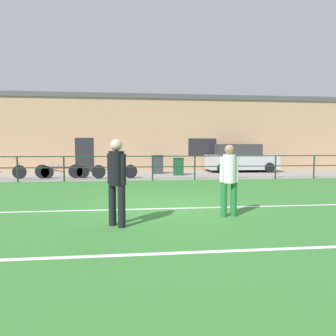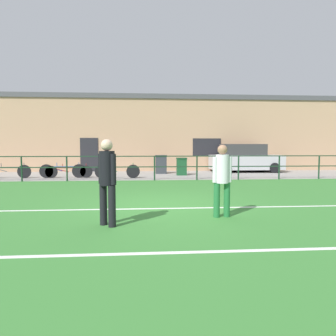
{
  "view_description": "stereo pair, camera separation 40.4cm",
  "coord_description": "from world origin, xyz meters",
  "px_view_note": "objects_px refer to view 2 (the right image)",
  "views": [
    {
      "loc": [
        -0.82,
        -7.93,
        1.6
      ],
      "look_at": [
        0.43,
        3.38,
        0.77
      ],
      "focal_mm": 32.13,
      "sensor_mm": 36.0,
      "label": 1
    },
    {
      "loc": [
        -0.42,
        -7.97,
        1.6
      ],
      "look_at": [
        0.43,
        3.38,
        0.77
      ],
      "focal_mm": 32.13,
      "sensor_mm": 36.0,
      "label": 2
    }
  ],
  "objects_px": {
    "parked_car_red": "(245,159)",
    "trash_bin_0": "(182,166)",
    "bicycle_parked_2": "(63,171)",
    "player_striker": "(222,176)",
    "bicycle_parked_3": "(7,171)",
    "player_goalkeeper": "(107,177)",
    "bicycle_parked_4": "(117,171)",
    "trash_bin_1": "(161,164)",
    "bicycle_parked_0": "(69,171)"
  },
  "relations": [
    {
      "from": "bicycle_parked_3",
      "to": "trash_bin_1",
      "type": "relative_size",
      "value": 2.13
    },
    {
      "from": "player_striker",
      "to": "trash_bin_1",
      "type": "height_order",
      "value": "player_striker"
    },
    {
      "from": "player_striker",
      "to": "bicycle_parked_4",
      "type": "distance_m",
      "value": 8.86
    },
    {
      "from": "player_goalkeeper",
      "to": "bicycle_parked_3",
      "type": "relative_size",
      "value": 0.77
    },
    {
      "from": "bicycle_parked_4",
      "to": "bicycle_parked_0",
      "type": "bearing_deg",
      "value": 172.84
    },
    {
      "from": "bicycle_parked_3",
      "to": "bicycle_parked_4",
      "type": "bearing_deg",
      "value": -3.24
    },
    {
      "from": "bicycle_parked_2",
      "to": "trash_bin_1",
      "type": "relative_size",
      "value": 2.13
    },
    {
      "from": "player_goalkeeper",
      "to": "trash_bin_1",
      "type": "height_order",
      "value": "player_goalkeeper"
    },
    {
      "from": "bicycle_parked_0",
      "to": "bicycle_parked_4",
      "type": "bearing_deg",
      "value": -7.16
    },
    {
      "from": "bicycle_parked_2",
      "to": "bicycle_parked_3",
      "type": "distance_m",
      "value": 2.65
    },
    {
      "from": "parked_car_red",
      "to": "trash_bin_0",
      "type": "bearing_deg",
      "value": -156.82
    },
    {
      "from": "parked_car_red",
      "to": "bicycle_parked_2",
      "type": "xyz_separation_m",
      "value": [
        -10.15,
        -2.75,
        -0.44
      ]
    },
    {
      "from": "trash_bin_0",
      "to": "bicycle_parked_0",
      "type": "bearing_deg",
      "value": -170.18
    },
    {
      "from": "bicycle_parked_3",
      "to": "bicycle_parked_4",
      "type": "height_order",
      "value": "bicycle_parked_4"
    },
    {
      "from": "parked_car_red",
      "to": "bicycle_parked_2",
      "type": "distance_m",
      "value": 10.53
    },
    {
      "from": "bicycle_parked_0",
      "to": "bicycle_parked_2",
      "type": "distance_m",
      "value": 0.3
    },
    {
      "from": "player_goalkeeper",
      "to": "bicycle_parked_4",
      "type": "relative_size",
      "value": 0.79
    },
    {
      "from": "bicycle_parked_0",
      "to": "trash_bin_1",
      "type": "bearing_deg",
      "value": 23.64
    },
    {
      "from": "player_striker",
      "to": "bicycle_parked_4",
      "type": "bearing_deg",
      "value": 103.34
    },
    {
      "from": "bicycle_parked_2",
      "to": "parked_car_red",
      "type": "bearing_deg",
      "value": 15.17
    },
    {
      "from": "bicycle_parked_4",
      "to": "trash_bin_0",
      "type": "height_order",
      "value": "trash_bin_0"
    },
    {
      "from": "player_striker",
      "to": "bicycle_parked_0",
      "type": "height_order",
      "value": "player_striker"
    },
    {
      "from": "bicycle_parked_2",
      "to": "bicycle_parked_4",
      "type": "height_order",
      "value": "bicycle_parked_2"
    },
    {
      "from": "player_striker",
      "to": "bicycle_parked_3",
      "type": "relative_size",
      "value": 0.72
    },
    {
      "from": "player_striker",
      "to": "trash_bin_0",
      "type": "height_order",
      "value": "player_striker"
    },
    {
      "from": "player_striker",
      "to": "bicycle_parked_2",
      "type": "xyz_separation_m",
      "value": [
        -5.81,
        8.58,
        -0.55
      ]
    },
    {
      "from": "bicycle_parked_4",
      "to": "trash_bin_1",
      "type": "relative_size",
      "value": 2.08
    },
    {
      "from": "bicycle_parked_0",
      "to": "player_goalkeeper",
      "type": "bearing_deg",
      "value": -71.63
    },
    {
      "from": "parked_car_red",
      "to": "trash_bin_1",
      "type": "distance_m",
      "value": 5.22
    },
    {
      "from": "parked_car_red",
      "to": "trash_bin_1",
      "type": "height_order",
      "value": "parked_car_red"
    },
    {
      "from": "player_goalkeeper",
      "to": "bicycle_parked_2",
      "type": "bearing_deg",
      "value": -27.92
    },
    {
      "from": "parked_car_red",
      "to": "bicycle_parked_3",
      "type": "xyz_separation_m",
      "value": [
        -12.8,
        -2.75,
        -0.45
      ]
    },
    {
      "from": "bicycle_parked_0",
      "to": "trash_bin_0",
      "type": "relative_size",
      "value": 2.44
    },
    {
      "from": "player_goalkeeper",
      "to": "bicycle_parked_3",
      "type": "distance_m",
      "value": 10.95
    },
    {
      "from": "parked_car_red",
      "to": "bicycle_parked_4",
      "type": "bearing_deg",
      "value": -157.68
    },
    {
      "from": "player_striker",
      "to": "trash_bin_1",
      "type": "distance_m",
      "value": 10.67
    },
    {
      "from": "bicycle_parked_2",
      "to": "trash_bin_0",
      "type": "xyz_separation_m",
      "value": [
        6.05,
        1.0,
        0.12
      ]
    },
    {
      "from": "bicycle_parked_2",
      "to": "bicycle_parked_4",
      "type": "xyz_separation_m",
      "value": [
        2.71,
        -0.3,
        -0.01
      ]
    },
    {
      "from": "trash_bin_0",
      "to": "trash_bin_1",
      "type": "height_order",
      "value": "trash_bin_1"
    },
    {
      "from": "player_goalkeeper",
      "to": "bicycle_parked_3",
      "type": "xyz_separation_m",
      "value": [
        -5.98,
        9.15,
        -0.62
      ]
    },
    {
      "from": "bicycle_parked_4",
      "to": "trash_bin_1",
      "type": "height_order",
      "value": "trash_bin_1"
    },
    {
      "from": "trash_bin_1",
      "to": "bicycle_parked_2",
      "type": "bearing_deg",
      "value": -157.61
    },
    {
      "from": "parked_car_red",
      "to": "player_goalkeeper",
      "type": "bearing_deg",
      "value": -119.8
    },
    {
      "from": "bicycle_parked_3",
      "to": "trash_bin_0",
      "type": "height_order",
      "value": "trash_bin_0"
    },
    {
      "from": "trash_bin_0",
      "to": "parked_car_red",
      "type": "bearing_deg",
      "value": 23.18
    },
    {
      "from": "trash_bin_1",
      "to": "bicycle_parked_0",
      "type": "bearing_deg",
      "value": -156.36
    },
    {
      "from": "bicycle_parked_0",
      "to": "bicycle_parked_2",
      "type": "relative_size",
      "value": 1.02
    },
    {
      "from": "trash_bin_1",
      "to": "player_goalkeeper",
      "type": "bearing_deg",
      "value": -98.4
    },
    {
      "from": "player_striker",
      "to": "trash_bin_0",
      "type": "bearing_deg",
      "value": 81.36
    },
    {
      "from": "bicycle_parked_0",
      "to": "trash_bin_0",
      "type": "height_order",
      "value": "trash_bin_0"
    }
  ]
}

